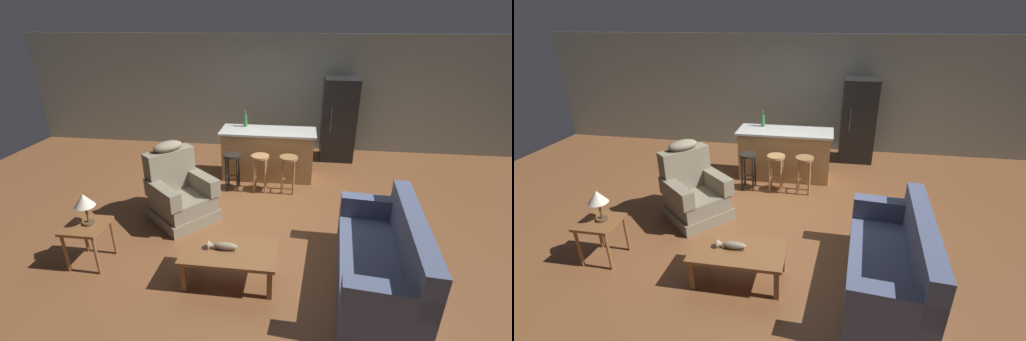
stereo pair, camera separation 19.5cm
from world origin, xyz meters
TOP-DOWN VIEW (x-y plane):
  - ground_plane at (0.00, 0.00)m, footprint 12.00×12.00m
  - back_wall at (0.00, 3.12)m, footprint 12.00×0.05m
  - coffee_table at (-0.15, -1.67)m, footprint 1.10×0.60m
  - fish_figurine at (-0.23, -1.66)m, footprint 0.34×0.10m
  - couch at (1.60, -1.52)m, footprint 1.01×1.97m
  - recliner_near_lamp at (-1.20, -0.36)m, footprint 1.18×1.18m
  - end_table at (-1.96, -1.58)m, footprint 0.48×0.48m
  - table_lamp at (-1.93, -1.55)m, footprint 0.24×0.24m
  - kitchen_island at (0.00, 1.35)m, footprint 1.80×0.70m
  - bar_stool_left at (-0.58, 0.72)m, footprint 0.32×0.32m
  - bar_stool_middle at (-0.08, 0.72)m, footprint 0.32×0.32m
  - bar_stool_right at (0.42, 0.72)m, footprint 0.32×0.32m
  - refrigerator at (1.41, 2.55)m, footprint 0.70×0.69m
  - bottle_tall_green at (-0.47, 1.56)m, footprint 0.08×0.08m

SIDE VIEW (x-z plane):
  - ground_plane at x=0.00m, z-range 0.00..0.00m
  - couch at x=1.60m, z-range -0.13..0.81m
  - coffee_table at x=-0.15m, z-range 0.15..0.57m
  - recliner_near_lamp at x=-1.20m, z-range -0.18..1.02m
  - end_table at x=-1.96m, z-range 0.18..0.74m
  - fish_figurine at x=-0.23m, z-range 0.41..0.51m
  - bar_stool_left at x=-0.58m, z-range 0.13..0.81m
  - bar_stool_middle at x=-0.08m, z-range 0.13..0.81m
  - bar_stool_right at x=0.42m, z-range 0.13..0.81m
  - kitchen_island at x=0.00m, z-range 0.00..0.95m
  - table_lamp at x=-1.93m, z-range 0.66..1.07m
  - refrigerator at x=1.41m, z-range 0.00..1.76m
  - bottle_tall_green at x=-0.47m, z-range 0.91..1.23m
  - back_wall at x=0.00m, z-range 0.00..2.60m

